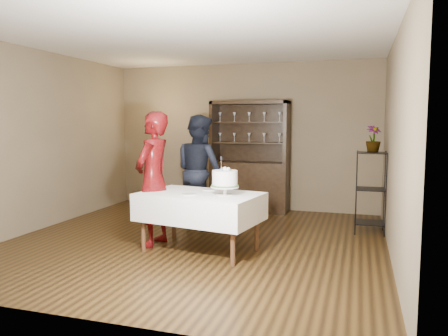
{
  "coord_description": "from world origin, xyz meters",
  "views": [
    {
      "loc": [
        2.11,
        -5.45,
        1.62
      ],
      "look_at": [
        0.38,
        0.1,
        1.01
      ],
      "focal_mm": 35.0,
      "sensor_mm": 36.0,
      "label": 1
    }
  ],
  "objects_px": {
    "cake_table": "(200,207)",
    "woman": "(153,179)",
    "man": "(200,171)",
    "potted_plant": "(373,139)",
    "cake": "(225,180)",
    "plant_etagere": "(371,189)",
    "china_hutch": "(250,175)"
  },
  "relations": [
    {
      "from": "cake",
      "to": "man",
      "type": "bearing_deg",
      "value": 121.96
    },
    {
      "from": "china_hutch",
      "to": "cake_table",
      "type": "distance_m",
      "value": 2.64
    },
    {
      "from": "cake_table",
      "to": "woman",
      "type": "xyz_separation_m",
      "value": [
        -0.68,
        0.08,
        0.32
      ]
    },
    {
      "from": "cake_table",
      "to": "potted_plant",
      "type": "distance_m",
      "value": 2.73
    },
    {
      "from": "cake",
      "to": "potted_plant",
      "type": "relative_size",
      "value": 1.23
    },
    {
      "from": "man",
      "to": "cake",
      "type": "relative_size",
      "value": 3.65
    },
    {
      "from": "man",
      "to": "cake_table",
      "type": "bearing_deg",
      "value": 144.33
    },
    {
      "from": "cake_table",
      "to": "woman",
      "type": "relative_size",
      "value": 0.91
    },
    {
      "from": "plant_etagere",
      "to": "cake_table",
      "type": "height_order",
      "value": "plant_etagere"
    },
    {
      "from": "cake",
      "to": "plant_etagere",
      "type": "bearing_deg",
      "value": 43.59
    },
    {
      "from": "plant_etagere",
      "to": "cake",
      "type": "relative_size",
      "value": 2.52
    },
    {
      "from": "china_hutch",
      "to": "plant_etagere",
      "type": "height_order",
      "value": "china_hutch"
    },
    {
      "from": "potted_plant",
      "to": "plant_etagere",
      "type": "bearing_deg",
      "value": 133.9
    },
    {
      "from": "woman",
      "to": "man",
      "type": "height_order",
      "value": "woman"
    },
    {
      "from": "china_hutch",
      "to": "man",
      "type": "distance_m",
      "value": 1.48
    },
    {
      "from": "cake_table",
      "to": "potted_plant",
      "type": "relative_size",
      "value": 4.17
    },
    {
      "from": "china_hutch",
      "to": "cake_table",
      "type": "bearing_deg",
      "value": -89.66
    },
    {
      "from": "china_hutch",
      "to": "cake",
      "type": "relative_size",
      "value": 4.2
    },
    {
      "from": "cake_table",
      "to": "cake",
      "type": "distance_m",
      "value": 0.5
    },
    {
      "from": "man",
      "to": "potted_plant",
      "type": "height_order",
      "value": "man"
    },
    {
      "from": "plant_etagere",
      "to": "cake",
      "type": "bearing_deg",
      "value": -136.41
    },
    {
      "from": "plant_etagere",
      "to": "cake",
      "type": "distance_m",
      "value": 2.39
    },
    {
      "from": "plant_etagere",
      "to": "potted_plant",
      "type": "height_order",
      "value": "potted_plant"
    },
    {
      "from": "cake",
      "to": "potted_plant",
      "type": "xyz_separation_m",
      "value": [
        1.73,
        1.63,
        0.45
      ]
    },
    {
      "from": "woman",
      "to": "cake",
      "type": "relative_size",
      "value": 3.7
    },
    {
      "from": "plant_etagere",
      "to": "man",
      "type": "relative_size",
      "value": 0.69
    },
    {
      "from": "china_hutch",
      "to": "cake_table",
      "type": "xyz_separation_m",
      "value": [
        0.02,
        -2.64,
        -0.1
      ]
    },
    {
      "from": "potted_plant",
      "to": "woman",
      "type": "bearing_deg",
      "value": -151.44
    },
    {
      "from": "man",
      "to": "woman",
      "type": "bearing_deg",
      "value": 113.55
    },
    {
      "from": "woman",
      "to": "man",
      "type": "bearing_deg",
      "value": 174.23
    },
    {
      "from": "china_hutch",
      "to": "woman",
      "type": "height_order",
      "value": "china_hutch"
    },
    {
      "from": "woman",
      "to": "plant_etagere",
      "type": "bearing_deg",
      "value": 123.3
    }
  ]
}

